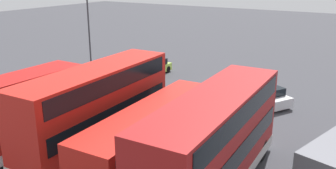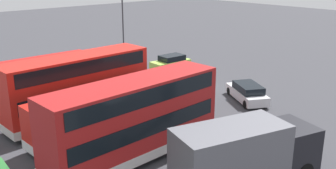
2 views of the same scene
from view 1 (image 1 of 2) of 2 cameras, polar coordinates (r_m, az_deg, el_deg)
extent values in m
plane|color=#38383D|center=(29.07, 3.06, -1.83)|extent=(140.00, 140.00, 0.00)
cube|color=#A51919|center=(16.20, 7.26, -8.68)|extent=(2.93, 10.64, 4.20)
cube|color=black|center=(16.29, 7.23, -9.32)|extent=(2.96, 9.84, 0.90)
cube|color=black|center=(15.61, 7.47, -3.72)|extent=(2.96, 9.84, 0.90)
cube|color=black|center=(20.91, 12.86, -3.48)|extent=(2.25, 0.14, 1.10)
cylinder|color=black|center=(20.65, 8.34, -8.62)|extent=(0.34, 1.11, 1.10)
cylinder|color=black|center=(20.05, 14.41, -9.84)|extent=(0.34, 1.11, 1.10)
cube|color=red|center=(18.74, -2.26, -7.52)|extent=(2.95, 10.45, 2.60)
cube|color=silver|center=(19.19, -2.22, -10.30)|extent=(2.99, 10.49, 0.55)
cube|color=black|center=(18.49, -2.28, -5.84)|extent=(2.97, 9.65, 0.90)
cube|color=black|center=(22.79, 4.62, -1.34)|extent=(2.25, 0.15, 1.10)
cylinder|color=black|center=(22.68, 0.39, -5.98)|extent=(0.34, 1.11, 1.10)
cylinder|color=black|center=(21.77, 5.61, -7.10)|extent=(0.34, 1.11, 1.10)
cube|color=red|center=(20.47, -10.93, -3.21)|extent=(2.90, 10.51, 4.20)
cube|color=silver|center=(21.17, -10.65, -7.85)|extent=(2.94, 10.55, 0.55)
cube|color=black|center=(20.54, -10.90, -3.73)|extent=(2.94, 9.71, 0.90)
cube|color=black|center=(20.00, -11.17, 0.82)|extent=(2.94, 9.71, 0.90)
cube|color=black|center=(24.51, -2.97, 0.03)|extent=(2.25, 0.14, 1.10)
cylinder|color=black|center=(24.57, -6.93, -4.23)|extent=(0.34, 1.11, 1.10)
cylinder|color=black|center=(23.38, -2.47, -5.26)|extent=(0.34, 1.11, 1.10)
cylinder|color=black|center=(19.59, -20.53, -11.12)|extent=(0.34, 1.11, 1.10)
cube|color=red|center=(23.36, -16.60, -3.12)|extent=(2.85, 11.90, 2.60)
cube|color=silver|center=(23.73, -16.39, -5.44)|extent=(2.89, 11.95, 0.55)
cube|color=black|center=(23.17, -16.73, -1.73)|extent=(2.89, 11.11, 0.90)
cube|color=black|center=(27.35, -7.71, 1.73)|extent=(2.25, 0.12, 1.10)
cylinder|color=black|center=(27.50, -11.24, -2.07)|extent=(0.33, 1.11, 1.10)
cylinder|color=black|center=(26.13, -7.52, -2.92)|extent=(0.33, 1.11, 1.10)
cylinder|color=black|center=(20.39, -23.41, -10.31)|extent=(0.33, 1.11, 1.10)
cube|color=#B71411|center=(25.81, -23.15, -1.89)|extent=(2.60, 10.35, 2.60)
cube|color=silver|center=(26.14, -22.89, -4.01)|extent=(2.64, 10.40, 0.55)
cube|color=black|center=(25.63, -23.31, -0.62)|extent=(2.66, 9.56, 0.90)
cube|color=black|center=(28.74, -14.90, 2.06)|extent=(2.25, 0.07, 1.10)
cylinder|color=black|center=(29.14, -18.20, -1.52)|extent=(0.31, 1.10, 1.10)
cylinder|color=black|center=(27.51, -15.16, -2.35)|extent=(0.31, 1.10, 1.10)
cube|color=#A5D14C|center=(34.98, -2.53, 2.39)|extent=(2.02, 4.28, 0.70)
cube|color=black|center=(34.98, -2.34, 3.45)|extent=(1.77, 2.60, 0.55)
cylinder|color=black|center=(33.42, -2.98, 1.30)|extent=(0.25, 0.65, 0.64)
cylinder|color=black|center=(34.39, -5.09, 1.71)|extent=(0.25, 0.65, 0.64)
cylinder|color=black|center=(35.75, -0.05, 2.39)|extent=(0.25, 0.65, 0.64)
cylinder|color=black|center=(36.66, -2.11, 2.75)|extent=(0.25, 0.65, 0.64)
cube|color=silver|center=(28.38, 14.40, -1.72)|extent=(4.84, 3.76, 0.70)
cube|color=black|center=(28.06, 14.78, -0.63)|extent=(3.17, 2.75, 0.55)
cylinder|color=black|center=(29.09, 10.99, -1.46)|extent=(0.67, 0.50, 0.64)
cylinder|color=black|center=(30.11, 13.32, -0.97)|extent=(0.67, 0.50, 0.64)
cylinder|color=black|center=(26.81, 15.56, -3.43)|extent=(0.67, 0.50, 0.64)
cylinder|color=black|center=(27.92, 17.91, -2.81)|extent=(0.67, 0.50, 0.64)
cylinder|color=#38383D|center=(37.80, -12.24, 8.48)|extent=(0.16, 0.16, 7.96)
cylinder|color=#333338|center=(32.04, -10.84, 0.59)|extent=(0.60, 0.60, 0.95)
camera|label=2|loc=(10.05, 112.47, -1.43)|focal=41.26mm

